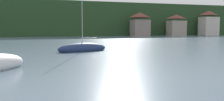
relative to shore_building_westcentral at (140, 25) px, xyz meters
The scene contains 5 objects.
wooded_hillside 57.36m from the shore_building_westcentral, 136.58° to the left, with size 352.00×60.18×28.01m.
shore_building_westcentral is the anchor object (origin of this frame).
shore_building_central 15.82m from the shore_building_westcentral, ahead, with size 6.93×5.25×8.58m.
shore_building_eastcentral 31.64m from the shore_building_westcentral, ahead, with size 7.07×5.64×10.42m.
sailboat_far_4 62.88m from the shore_building_westcentral, 120.62° to the right, with size 7.12×3.75×9.11m.
Camera 1 is at (-5.69, 25.26, 3.03)m, focal length 37.92 mm.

